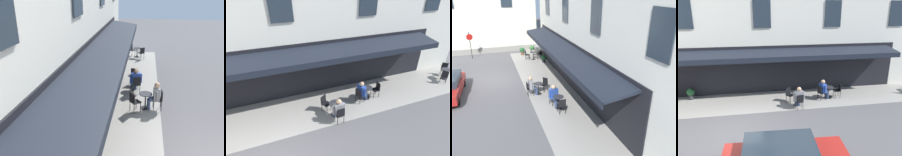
# 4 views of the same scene
# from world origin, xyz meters

# --- Properties ---
(ground_plane) EXTENTS (70.00, 70.00, 0.00)m
(ground_plane) POSITION_xyz_m (0.00, 0.00, 0.00)
(ground_plane) COLOR #565456
(sidewalk_cafe_terrace) EXTENTS (20.50, 3.20, 0.01)m
(sidewalk_cafe_terrace) POSITION_xyz_m (-3.25, -3.40, 0.00)
(sidewalk_cafe_terrace) COLOR gray
(sidewalk_cafe_terrace) RESTS_ON ground_plane
(back_alley_steps) EXTENTS (2.40, 1.75, 0.60)m
(back_alley_steps) POSITION_xyz_m (6.60, -4.59, 0.24)
(back_alley_steps) COLOR gray
(back_alley_steps) RESTS_ON ground_plane
(cafe_table_near_entrance) EXTENTS (0.60, 0.60, 0.75)m
(cafe_table_near_entrance) POSITION_xyz_m (4.24, -3.75, 0.49)
(cafe_table_near_entrance) COLOR black
(cafe_table_near_entrance) RESTS_ON ground_plane
(cafe_chair_black_corner_right) EXTENTS (0.50, 0.50, 0.91)m
(cafe_chair_black_corner_right) POSITION_xyz_m (4.43, -3.14, 0.55)
(cafe_chair_black_corner_right) COLOR black
(cafe_chair_black_corner_right) RESTS_ON ground_plane
(cafe_chair_black_under_awning) EXTENTS (0.49, 0.49, 0.91)m
(cafe_chair_black_under_awning) POSITION_xyz_m (4.07, -4.36, 0.55)
(cafe_chair_black_under_awning) COLOR black
(cafe_chair_black_under_awning) RESTS_ON ground_plane
(cafe_table_mid_terrace) EXTENTS (0.60, 0.60, 0.75)m
(cafe_table_mid_terrace) POSITION_xyz_m (-3.43, -2.49, 0.49)
(cafe_table_mid_terrace) COLOR black
(cafe_table_mid_terrace) RESTS_ON ground_plane
(cafe_chair_black_near_door) EXTENTS (0.42, 0.42, 0.91)m
(cafe_chair_black_near_door) POSITION_xyz_m (-3.46, -1.86, 0.55)
(cafe_chair_black_near_door) COLOR black
(cafe_chair_black_near_door) RESTS_ON ground_plane
(cafe_chair_black_back_row) EXTENTS (0.56, 0.56, 0.91)m
(cafe_chair_black_back_row) POSITION_xyz_m (-3.05, -3.00, 0.55)
(cafe_chair_black_back_row) COLOR black
(cafe_chair_black_back_row) RESTS_ON ground_plane
(cafe_table_streetside) EXTENTS (0.60, 0.60, 0.75)m
(cafe_table_streetside) POSITION_xyz_m (-5.67, -3.17, 0.49)
(cafe_table_streetside) COLOR black
(cafe_table_streetside) RESTS_ON ground_plane
(cafe_chair_black_by_window) EXTENTS (0.50, 0.50, 0.91)m
(cafe_chair_black_by_window) POSITION_xyz_m (-5.06, -2.98, 0.55)
(cafe_chair_black_by_window) COLOR black
(cafe_chair_black_by_window) RESTS_ON ground_plane
(cafe_chair_black_kerbside) EXTENTS (0.40, 0.40, 0.91)m
(cafe_chair_black_kerbside) POSITION_xyz_m (-6.30, -3.17, 0.55)
(cafe_chair_black_kerbside) COLOR black
(cafe_chair_black_kerbside) RESTS_ON ground_plane
(seated_patron_in_blue) EXTENTS (0.62, 0.64, 1.31)m
(seated_patron_in_blue) POSITION_xyz_m (-5.27, -3.05, 0.70)
(seated_patron_in_blue) COLOR navy
(seated_patron_in_blue) RESTS_ON ground_plane
(seated_companion_in_grey) EXTENTS (0.67, 0.56, 1.31)m
(seated_companion_in_grey) POSITION_xyz_m (-3.45, -2.08, 0.70)
(seated_companion_in_grey) COLOR navy
(seated_companion_in_grey) RESTS_ON ground_plane
(no_parking_sign) EXTENTS (0.20, 0.56, 2.60)m
(no_parking_sign) POSITION_xyz_m (6.40, 1.88, 1.79)
(no_parking_sign) COLOR black
(no_parking_sign) RESTS_ON ground_plane
(potted_plant_by_steps) EXTENTS (0.47, 0.47, 0.79)m
(potted_plant_by_steps) POSITION_xyz_m (6.61, -4.13, 0.45)
(potted_plant_by_steps) COLOR #2D2D33
(potted_plant_by_steps) RESTS_ON ground_plane
(potted_plant_mid_terrace) EXTENTS (0.47, 0.47, 0.71)m
(potted_plant_mid_terrace) POSITION_xyz_m (3.03, -4.48, 0.40)
(potted_plant_mid_terrace) COLOR #2D2D33
(potted_plant_mid_terrace) RESTS_ON ground_plane
(potted_plant_entrance_right) EXTENTS (0.51, 0.51, 0.78)m
(potted_plant_entrance_right) POSITION_xyz_m (6.20, -3.00, 0.44)
(potted_plant_entrance_right) COLOR brown
(potted_plant_entrance_right) RESTS_ON ground_plane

